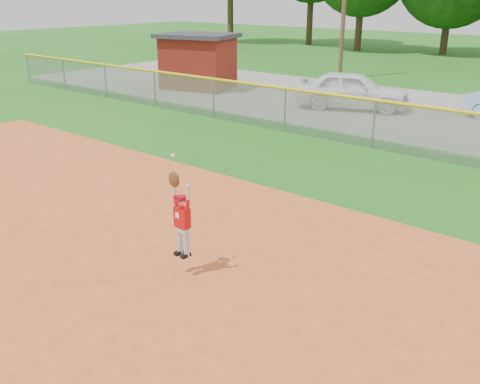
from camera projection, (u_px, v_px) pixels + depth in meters
name	position (u px, v px, depth m)	size (l,w,h in m)	color
ground	(113.00, 267.00, 9.49)	(120.00, 120.00, 0.00)	#1F6216
parking_strip	(442.00, 116.00, 21.02)	(44.00, 10.00, 0.03)	gray
car_white_a	(352.00, 90.00, 21.91)	(1.82, 4.52, 1.54)	white
utility_shed	(198.00, 61.00, 26.44)	(4.17, 3.61, 2.68)	#63170E
outfield_fence	(374.00, 120.00, 16.39)	(40.06, 0.10, 1.55)	gray
ballplayer	(181.00, 216.00, 8.83)	(0.48, 0.21, 1.76)	silver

